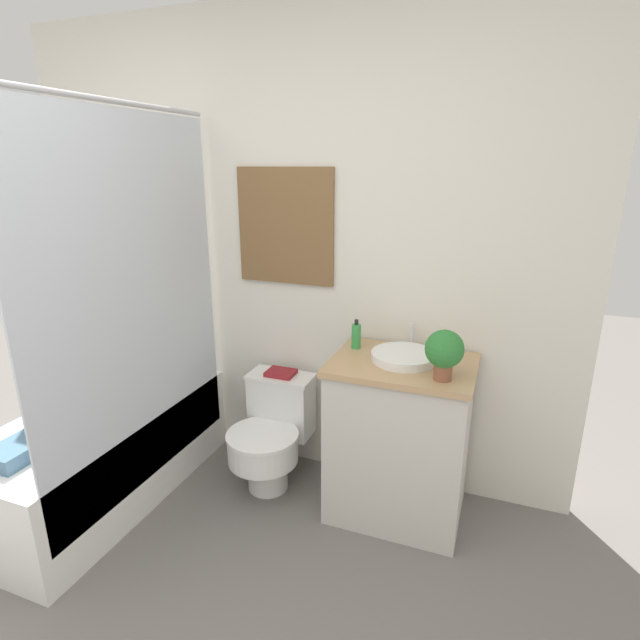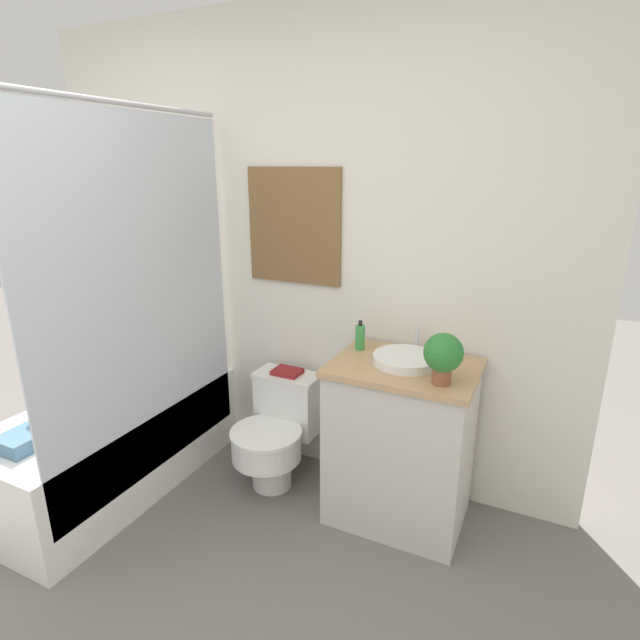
{
  "view_description": "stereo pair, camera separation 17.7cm",
  "coord_description": "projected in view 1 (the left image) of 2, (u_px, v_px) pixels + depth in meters",
  "views": [
    {
      "loc": [
        1.16,
        -0.54,
        1.72
      ],
      "look_at": [
        0.39,
        1.46,
        1.05
      ],
      "focal_mm": 28.0,
      "sensor_mm": 36.0,
      "label": 1
    },
    {
      "loc": [
        1.32,
        -0.47,
        1.72
      ],
      "look_at": [
        0.39,
        1.46,
        1.05
      ],
      "focal_mm": 28.0,
      "sensor_mm": 36.0,
      "label": 2
    }
  ],
  "objects": [
    {
      "name": "book_on_tank",
      "position": [
        281.0,
        373.0,
        2.77
      ],
      "size": [
        0.16,
        0.12,
        0.02
      ],
      "color": "maroon",
      "rests_on": "toilet"
    },
    {
      "name": "toilet",
      "position": [
        272.0,
        432.0,
        2.75
      ],
      "size": [
        0.39,
        0.53,
        0.6
      ],
      "color": "white",
      "rests_on": "ground_plane"
    },
    {
      "name": "wall_back",
      "position": [
        284.0,
        253.0,
        2.74
      ],
      "size": [
        3.17,
        0.07,
        2.5
      ],
      "color": "silver",
      "rests_on": "ground_plane"
    },
    {
      "name": "sink",
      "position": [
        404.0,
        356.0,
        2.37
      ],
      "size": [
        0.31,
        0.35,
        0.13
      ],
      "color": "white",
      "rests_on": "vanity"
    },
    {
      "name": "shower_area",
      "position": [
        105.0,
        445.0,
        2.65
      ],
      "size": [
        0.66,
        1.37,
        1.98
      ],
      "color": "white",
      "rests_on": "ground_plane"
    },
    {
      "name": "vanity",
      "position": [
        399.0,
        439.0,
        2.48
      ],
      "size": [
        0.68,
        0.51,
        0.83
      ],
      "color": "beige",
      "rests_on": "ground_plane"
    },
    {
      "name": "soap_bottle",
      "position": [
        356.0,
        336.0,
        2.52
      ],
      "size": [
        0.05,
        0.05,
        0.15
      ],
      "color": "green",
      "rests_on": "vanity"
    },
    {
      "name": "potted_plant",
      "position": [
        444.0,
        351.0,
        2.13
      ],
      "size": [
        0.17,
        0.17,
        0.22
      ],
      "color": "brown",
      "rests_on": "vanity"
    }
  ]
}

